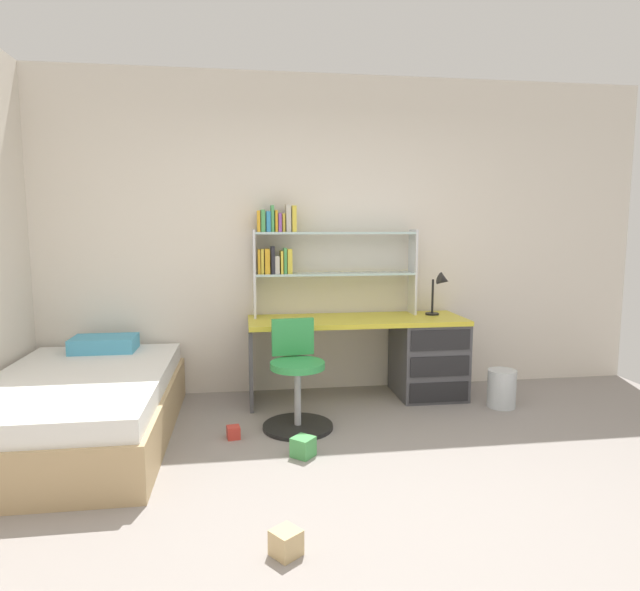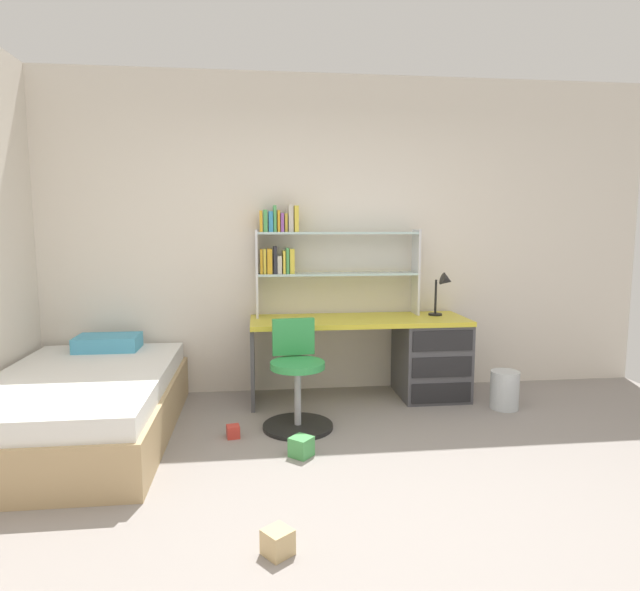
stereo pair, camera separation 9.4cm
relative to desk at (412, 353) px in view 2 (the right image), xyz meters
name	(u,v)px [view 2 (the right image)]	position (x,y,z in m)	size (l,w,h in m)	color
ground_plane	(385,524)	(-0.71, -1.97, -0.40)	(5.97, 5.59, 0.02)	gray
room_shell	(168,239)	(-1.93, -0.77, 1.01)	(5.97, 5.59, 2.80)	silver
desk	(412,353)	(0.00, 0.00, 0.00)	(1.85, 0.61, 0.71)	gold
bookshelf_hutch	(310,251)	(-0.88, 0.19, 0.89)	(1.43, 0.22, 0.96)	silver
desk_lamp	(444,287)	(0.28, 0.05, 0.57)	(0.20, 0.17, 0.38)	black
swivel_chair	(297,386)	(-1.06, -0.61, -0.07)	(0.52, 0.52, 0.80)	black
bed_platform	(82,406)	(-2.57, -0.65, -0.15)	(1.21, 1.95, 0.59)	tan
waste_bin	(505,390)	(0.66, -0.40, -0.23)	(0.23, 0.23, 0.31)	silver
toy_block_red_0	(233,432)	(-1.52, -0.77, -0.35)	(0.09, 0.09, 0.09)	red
toy_block_green_1	(301,447)	(-1.07, -1.13, -0.33)	(0.13, 0.13, 0.13)	#479E51
toy_block_natural_2	(278,542)	(-1.26, -2.17, -0.33)	(0.12, 0.12, 0.12)	tan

